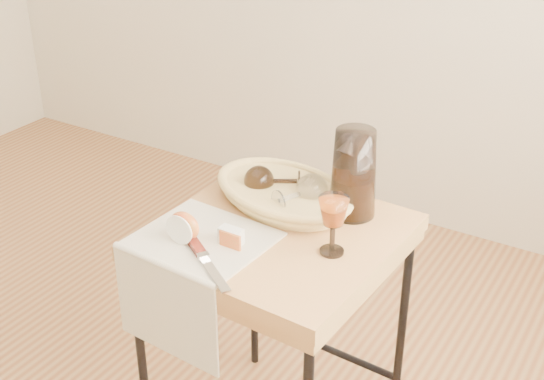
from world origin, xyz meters
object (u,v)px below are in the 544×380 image
Objects in this scene: wine_goblet at (333,225)px; table_knife at (205,258)px; goblet_lying_b at (298,194)px; bread_basket at (284,195)px; goblet_lying_a at (276,181)px; apple_half at (184,226)px; tea_towel at (202,239)px; pitcher at (354,173)px; side_table at (276,345)px.

table_knife is (-0.22, -0.19, -0.06)m from wine_goblet.
bread_basket is at bearing 92.00° from goblet_lying_b.
goblet_lying_b is 0.20m from wine_goblet.
goblet_lying_b is 0.32m from table_knife.
apple_half is at bearing 45.97° from goblet_lying_a.
bread_basket is (0.07, 0.26, 0.02)m from tea_towel.
goblet_lying_b is (0.09, -0.04, 0.00)m from goblet_lying_a.
pitcher reaches higher than goblet_lying_b.
bread_basket is 4.55× the size of apple_half.
tea_towel is 3.82× the size of apple_half.
side_table is at bearing 108.40° from table_knife.
pitcher reaches higher than bread_basket.
side_table is 4.88× the size of wine_goblet.
bread_basket is 2.67× the size of goblet_lying_b.
goblet_lying_b is 0.93× the size of wine_goblet.
goblet_lying_a is (-0.08, 0.14, 0.41)m from side_table.
goblet_lying_a is 0.30m from wine_goblet.
pitcher is (0.21, 0.03, 0.06)m from goblet_lying_a.
goblet_lying_b is at bearing 143.06° from wine_goblet.
goblet_lying_a is 0.36m from table_knife.
bread_basket is 2.79× the size of goblet_lying_a.
bread_basket is at bearing 146.46° from wine_goblet.
pitcher reaches higher than table_knife.
bread_basket is 1.50× the size of table_knife.
pitcher is at bearing 98.86° from table_knife.
tea_towel is 0.06m from apple_half.
side_table is at bearing -157.78° from goblet_lying_b.
goblet_lying_a is 1.63× the size of apple_half.
tea_towel is 0.84× the size of bread_basket.
goblet_lying_b is at bearing -143.38° from pitcher.
bread_basket is 0.30m from apple_half.
side_table is 0.46m from wine_goblet.
wine_goblet is (0.16, -0.02, 0.43)m from side_table.
side_table is 5.25× the size of goblet_lying_b.
table_knife is at bearing -109.64° from pitcher.
apple_half reaches higher than tea_towel.
pitcher is (0.17, 0.05, 0.09)m from bread_basket.
goblet_lying_b is at bearing 57.06° from apple_half.
tea_towel is at bearing 35.86° from apple_half.
wine_goblet reaches higher than table_knife.
side_table is 0.46m from apple_half.
tea_towel is at bearing 163.84° from table_knife.
goblet_lying_b reaches higher than side_table.
goblet_lying_b reaches higher than goblet_lying_a.
goblet_lying_a is at bearing 147.32° from wine_goblet.
pitcher is 1.11× the size of table_knife.
bread_basket is 0.06m from goblet_lying_b.
side_table is 0.43m from goblet_lying_b.
table_knife is at bearing -167.32° from goblet_lying_b.
goblet_lying_a is 0.89× the size of wine_goblet.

